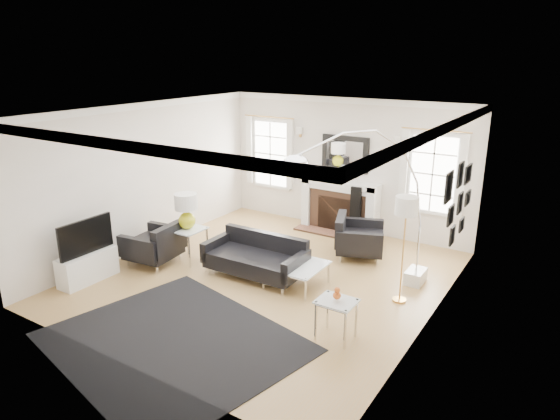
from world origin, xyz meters
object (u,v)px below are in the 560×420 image
Objects in this scene: coffee_table at (297,266)px; arc_floor_lamp at (360,202)px; sofa at (257,258)px; armchair_right at (357,238)px; armchair_left at (156,245)px; fireplace at (340,206)px; gourd_lamp at (186,209)px.

arc_floor_lamp reaches higher than coffee_table.
sofa is at bearing -162.84° from arc_floor_lamp.
sofa is at bearing -123.19° from armchair_right.
armchair_right is 1.39× the size of coffee_table.
armchair_left is 2.68m from coffee_table.
fireplace is 2.59× the size of gourd_lamp.
arc_floor_lamp is at bearing 17.16° from sofa.
arc_floor_lamp is at bearing -58.01° from fireplace.
sofa is 0.79m from coffee_table.
armchair_left is 0.86× the size of armchair_right.
armchair_left is at bearing -121.30° from fireplace.
armchair_left reaches higher than coffee_table.
coffee_table is 0.32× the size of arc_floor_lamp.
armchair_right is at bearing 37.42° from armchair_left.
armchair_right is at bearing -50.77° from fireplace.
coffee_table is at bearing 4.08° from gourd_lamp.
arc_floor_lamp is (0.83, 0.51, 1.09)m from coffee_table.
coffee_table is 1.31× the size of gourd_lamp.
armchair_left is at bearing -162.88° from arc_floor_lamp.
armchair_left is 3.78m from arc_floor_lamp.
gourd_lamp is 3.14m from arc_floor_lamp.
fireplace reaches higher than coffee_table.
fireplace is 2.85m from coffee_table.
sofa is 2.01m from armchair_right.
fireplace is 1.66× the size of armchair_left.
armchair_right is (0.90, -1.10, -0.18)m from fireplace.
fireplace is at bearing 61.22° from gourd_lamp.
fireplace is at bearing 121.99° from arc_floor_lamp.
armchair_left is at bearing -167.99° from coffee_table.
armchair_left is 0.87m from gourd_lamp.
fireplace is 0.64× the size of arc_floor_lamp.
armchair_left is 0.39× the size of arc_floor_lamp.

